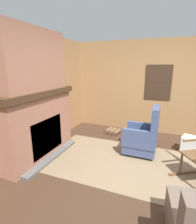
# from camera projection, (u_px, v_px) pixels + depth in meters

# --- Properties ---
(ground_plane) EXTENTS (14.00, 14.00, 0.00)m
(ground_plane) POSITION_uv_depth(u_px,v_px,m) (143.00, 179.00, 2.94)
(ground_plane) COLOR #3D281C
(wood_panel_wall_left) EXTENTS (0.06, 5.23, 2.52)m
(wood_panel_wall_left) POSITION_uv_depth(u_px,v_px,m) (26.00, 96.00, 3.45)
(wood_panel_wall_left) COLOR #9E7247
(wood_panel_wall_left) RESTS_ON ground
(wood_panel_wall_back) EXTENTS (5.23, 0.09, 2.52)m
(wood_panel_wall_back) POSITION_uv_depth(u_px,v_px,m) (158.00, 88.00, 4.72)
(wood_panel_wall_back) COLOR #9E7247
(wood_panel_wall_back) RESTS_ON ground
(fireplace_hearth) EXTENTS (0.64, 1.85, 1.38)m
(fireplace_hearth) POSITION_uv_depth(u_px,v_px,m) (39.00, 125.00, 3.51)
(fireplace_hearth) COLOR #93604C
(fireplace_hearth) RESTS_ON ground
(chimney_breast) EXTENTS (0.38, 1.54, 1.12)m
(chimney_breast) POSITION_uv_depth(u_px,v_px,m) (33.00, 60.00, 3.19)
(chimney_breast) COLOR #93604C
(chimney_breast) RESTS_ON fireplace_hearth
(area_rug) EXTENTS (3.09, 1.77, 0.01)m
(area_rug) POSITION_uv_depth(u_px,v_px,m) (123.00, 162.00, 3.43)
(area_rug) COLOR #7A664C
(area_rug) RESTS_ON ground
(armchair) EXTENTS (0.68, 0.60, 1.06)m
(armchair) POSITION_uv_depth(u_px,v_px,m) (143.00, 138.00, 3.67)
(armchair) COLOR #3D4C75
(armchair) RESTS_ON ground
(firewood_stack) EXTENTS (0.43, 0.40, 0.12)m
(firewood_stack) POSITION_uv_depth(u_px,v_px,m) (113.00, 131.00, 4.90)
(firewood_stack) COLOR brown
(firewood_stack) RESTS_ON ground
(laundry_basket) EXTENTS (0.52, 0.44, 0.35)m
(laundry_basket) POSITION_uv_depth(u_px,v_px,m) (193.00, 145.00, 3.76)
(laundry_basket) COLOR white
(laundry_basket) RESTS_ON ground
(oil_lamp_vase) EXTENTS (0.11, 0.11, 0.31)m
(oil_lamp_vase) POSITION_uv_depth(u_px,v_px,m) (3.00, 89.00, 2.72)
(oil_lamp_vase) COLOR silver
(oil_lamp_vase) RESTS_ON fireplace_hearth
(storage_case) EXTENTS (0.17, 0.28, 0.12)m
(storage_case) POSITION_uv_depth(u_px,v_px,m) (47.00, 85.00, 3.70)
(storage_case) COLOR brown
(storage_case) RESTS_ON fireplace_hearth
(decorative_plate_on_mantel) EXTENTS (0.06, 0.24, 0.24)m
(decorative_plate_on_mantel) POSITION_uv_depth(u_px,v_px,m) (32.00, 84.00, 3.32)
(decorative_plate_on_mantel) COLOR gold
(decorative_plate_on_mantel) RESTS_ON fireplace_hearth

